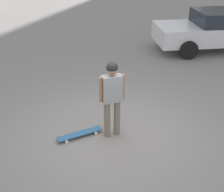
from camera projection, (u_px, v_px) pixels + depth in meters
ground_plane at (112, 135)px, 6.65m from camera, size 220.00×220.00×0.00m
person at (112, 93)px, 6.19m from camera, size 0.37×0.47×1.65m
skateboard at (80, 134)px, 6.56m from camera, size 0.77×0.86×0.08m
car_parked_near at (220, 29)px, 11.35m from camera, size 3.21×4.96×1.44m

